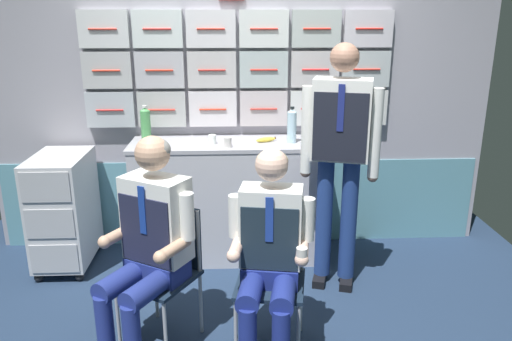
% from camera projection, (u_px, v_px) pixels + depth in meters
% --- Properties ---
extents(ground, '(4.80, 4.80, 0.04)m').
position_uv_depth(ground, '(246.00, 333.00, 3.24)').
color(ground, '#1E2E47').
extents(galley_bulkhead, '(4.20, 0.14, 2.15)m').
position_uv_depth(galley_bulkhead, '(240.00, 119.00, 4.20)').
color(galley_bulkhead, '#9B98A5').
rests_on(galley_bulkhead, ground).
extents(galley_counter, '(1.59, 0.53, 0.99)m').
position_uv_depth(galley_counter, '(231.00, 200.00, 4.12)').
color(galley_counter, '#B7B6BF').
rests_on(galley_counter, ground).
extents(service_trolley, '(0.40, 0.65, 0.92)m').
position_uv_depth(service_trolley, '(64.00, 208.00, 3.95)').
color(service_trolley, black).
rests_on(service_trolley, ground).
extents(folding_chair_left, '(0.55, 0.55, 0.84)m').
position_uv_depth(folding_chair_left, '(167.00, 259.00, 3.08)').
color(folding_chair_left, '#A8AAAF').
rests_on(folding_chair_left, ground).
extents(crew_member_left, '(0.63, 0.72, 1.31)m').
position_uv_depth(crew_member_left, '(149.00, 237.00, 2.88)').
color(crew_member_left, black).
rests_on(crew_member_left, ground).
extents(folding_chair_right, '(0.46, 0.46, 0.84)m').
position_uv_depth(folding_chair_right, '(272.00, 263.00, 3.02)').
color(folding_chair_right, '#A8AAAF').
rests_on(folding_chair_right, ground).
extents(crew_member_right, '(0.50, 0.65, 1.25)m').
position_uv_depth(crew_member_right, '(270.00, 249.00, 2.82)').
color(crew_member_right, black).
rests_on(crew_member_right, ground).
extents(crew_member_standing, '(0.54, 0.35, 1.78)m').
position_uv_depth(crew_member_standing, '(340.00, 144.00, 3.51)').
color(crew_member_standing, black).
rests_on(crew_member_standing, ground).
extents(sparkling_bottle_green, '(0.07, 0.07, 0.29)m').
position_uv_depth(sparkling_bottle_green, '(292.00, 126.00, 3.91)').
color(sparkling_bottle_green, '#ABCFE4').
rests_on(sparkling_bottle_green, galley_counter).
extents(water_bottle_clear, '(0.08, 0.08, 0.29)m').
position_uv_depth(water_bottle_clear, '(146.00, 124.00, 3.97)').
color(water_bottle_clear, '#4E9D56').
rests_on(water_bottle_clear, galley_counter).
extents(paper_cup_blue, '(0.06, 0.06, 0.08)m').
position_uv_depth(paper_cup_blue, '(228.00, 142.00, 3.79)').
color(paper_cup_blue, silver).
rests_on(paper_cup_blue, galley_counter).
extents(coffee_cup_spare, '(0.06, 0.06, 0.07)m').
position_uv_depth(coffee_cup_spare, '(212.00, 139.00, 3.90)').
color(coffee_cup_spare, white).
rests_on(coffee_cup_spare, galley_counter).
extents(snack_banana, '(0.17, 0.10, 0.04)m').
position_uv_depth(snack_banana, '(266.00, 140.00, 3.96)').
color(snack_banana, yellow).
rests_on(snack_banana, galley_counter).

